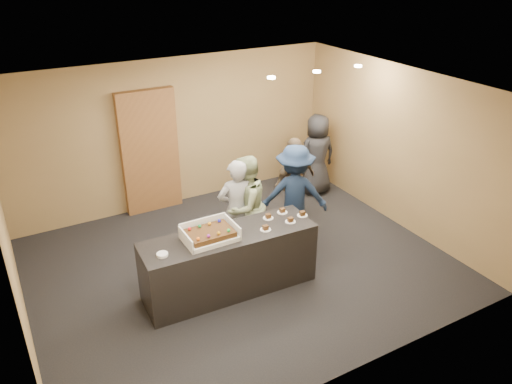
{
  "coord_description": "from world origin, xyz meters",
  "views": [
    {
      "loc": [
        -2.89,
        -5.65,
        4.35
      ],
      "look_at": [
        0.27,
        0.0,
        1.17
      ],
      "focal_mm": 35.0,
      "sensor_mm": 36.0,
      "label": 1
    }
  ],
  "objects_px": {
    "person_sage_man": "(245,206)",
    "person_dark_suit": "(317,155)",
    "serving_counter": "(229,262)",
    "plate_stack": "(162,255)",
    "storage_cabinet": "(150,152)",
    "person_navy_man": "(294,194)",
    "person_server_grey": "(236,210)",
    "cake_box": "(209,235)",
    "sheet_cake": "(210,233)",
    "person_brown_extra": "(295,181)"
  },
  "relations": [
    {
      "from": "person_sage_man",
      "to": "person_brown_extra",
      "type": "xyz_separation_m",
      "value": [
        1.2,
        0.47,
        -0.03
      ]
    },
    {
      "from": "person_brown_extra",
      "to": "person_dark_suit",
      "type": "xyz_separation_m",
      "value": [
        1.0,
        0.76,
        0.02
      ]
    },
    {
      "from": "person_navy_man",
      "to": "person_brown_extra",
      "type": "xyz_separation_m",
      "value": [
        0.35,
        0.52,
        -0.05
      ]
    },
    {
      "from": "storage_cabinet",
      "to": "plate_stack",
      "type": "height_order",
      "value": "storage_cabinet"
    },
    {
      "from": "plate_stack",
      "to": "cake_box",
      "type": "bearing_deg",
      "value": 7.54
    },
    {
      "from": "storage_cabinet",
      "to": "plate_stack",
      "type": "xyz_separation_m",
      "value": [
        -0.83,
        -2.93,
        -0.19
      ]
    },
    {
      "from": "sheet_cake",
      "to": "person_brown_extra",
      "type": "distance_m",
      "value": 2.47
    },
    {
      "from": "person_brown_extra",
      "to": "person_dark_suit",
      "type": "height_order",
      "value": "person_dark_suit"
    },
    {
      "from": "person_server_grey",
      "to": "person_sage_man",
      "type": "height_order",
      "value": "person_sage_man"
    },
    {
      "from": "person_brown_extra",
      "to": "plate_stack",
      "type": "bearing_deg",
      "value": 12.71
    },
    {
      "from": "sheet_cake",
      "to": "person_sage_man",
      "type": "xyz_separation_m",
      "value": [
        0.93,
        0.75,
        -0.19
      ]
    },
    {
      "from": "storage_cabinet",
      "to": "person_sage_man",
      "type": "relative_size",
      "value": 1.38
    },
    {
      "from": "serving_counter",
      "to": "plate_stack",
      "type": "relative_size",
      "value": 16.61
    },
    {
      "from": "storage_cabinet",
      "to": "sheet_cake",
      "type": "xyz_separation_m",
      "value": [
        -0.15,
        -2.87,
        -0.12
      ]
    },
    {
      "from": "person_server_grey",
      "to": "person_navy_man",
      "type": "xyz_separation_m",
      "value": [
        1.02,
        -0.03,
        0.02
      ]
    },
    {
      "from": "serving_counter",
      "to": "person_brown_extra",
      "type": "relative_size",
      "value": 1.55
    },
    {
      "from": "person_brown_extra",
      "to": "person_dark_suit",
      "type": "bearing_deg",
      "value": -154.86
    },
    {
      "from": "plate_stack",
      "to": "person_dark_suit",
      "type": "bearing_deg",
      "value": 28.18
    },
    {
      "from": "plate_stack",
      "to": "person_dark_suit",
      "type": "distance_m",
      "value": 4.33
    },
    {
      "from": "plate_stack",
      "to": "person_server_grey",
      "type": "height_order",
      "value": "person_server_grey"
    },
    {
      "from": "cake_box",
      "to": "serving_counter",
      "type": "bearing_deg",
      "value": -5.4
    },
    {
      "from": "storage_cabinet",
      "to": "sheet_cake",
      "type": "bearing_deg",
      "value": -93.01
    },
    {
      "from": "person_dark_suit",
      "to": "person_server_grey",
      "type": "bearing_deg",
      "value": 32.19
    },
    {
      "from": "serving_counter",
      "to": "person_navy_man",
      "type": "distance_m",
      "value": 1.71
    },
    {
      "from": "serving_counter",
      "to": "person_server_grey",
      "type": "xyz_separation_m",
      "value": [
        0.49,
        0.73,
        0.35
      ]
    },
    {
      "from": "person_sage_man",
      "to": "cake_box",
      "type": "bearing_deg",
      "value": 10.7
    },
    {
      "from": "plate_stack",
      "to": "person_sage_man",
      "type": "bearing_deg",
      "value": 26.88
    },
    {
      "from": "plate_stack",
      "to": "person_navy_man",
      "type": "relative_size",
      "value": 0.09
    },
    {
      "from": "person_sage_man",
      "to": "person_dark_suit",
      "type": "bearing_deg",
      "value": -178.25
    },
    {
      "from": "plate_stack",
      "to": "person_dark_suit",
      "type": "xyz_separation_m",
      "value": [
        3.82,
        2.04,
        -0.13
      ]
    },
    {
      "from": "storage_cabinet",
      "to": "person_navy_man",
      "type": "xyz_separation_m",
      "value": [
        1.63,
        -2.17,
        -0.29
      ]
    },
    {
      "from": "serving_counter",
      "to": "sheet_cake",
      "type": "relative_size",
      "value": 4.05
    },
    {
      "from": "serving_counter",
      "to": "person_navy_man",
      "type": "height_order",
      "value": "person_navy_man"
    },
    {
      "from": "sheet_cake",
      "to": "person_navy_man",
      "type": "distance_m",
      "value": 1.92
    },
    {
      "from": "person_brown_extra",
      "to": "sheet_cake",
      "type": "bearing_deg",
      "value": 17.97
    },
    {
      "from": "serving_counter",
      "to": "person_sage_man",
      "type": "distance_m",
      "value": 1.06
    },
    {
      "from": "serving_counter",
      "to": "person_sage_man",
      "type": "xyz_separation_m",
      "value": [
        0.65,
        0.75,
        0.36
      ]
    },
    {
      "from": "storage_cabinet",
      "to": "person_server_grey",
      "type": "xyz_separation_m",
      "value": [
        0.61,
        -2.13,
        -0.31
      ]
    },
    {
      "from": "cake_box",
      "to": "person_brown_extra",
      "type": "xyz_separation_m",
      "value": [
        2.13,
        1.2,
        -0.17
      ]
    },
    {
      "from": "cake_box",
      "to": "person_server_grey",
      "type": "distance_m",
      "value": 1.05
    },
    {
      "from": "cake_box",
      "to": "sheet_cake",
      "type": "bearing_deg",
      "value": -90.94
    },
    {
      "from": "person_sage_man",
      "to": "person_navy_man",
      "type": "xyz_separation_m",
      "value": [
        0.86,
        -0.05,
        0.02
      ]
    },
    {
      "from": "storage_cabinet",
      "to": "person_brown_extra",
      "type": "distance_m",
      "value": 2.59
    },
    {
      "from": "storage_cabinet",
      "to": "person_navy_man",
      "type": "bearing_deg",
      "value": -52.98
    },
    {
      "from": "person_sage_man",
      "to": "person_dark_suit",
      "type": "xyz_separation_m",
      "value": [
        2.21,
        1.23,
        -0.02
      ]
    },
    {
      "from": "storage_cabinet",
      "to": "person_navy_man",
      "type": "relative_size",
      "value": 1.35
    },
    {
      "from": "sheet_cake",
      "to": "storage_cabinet",
      "type": "bearing_deg",
      "value": 86.99
    },
    {
      "from": "person_sage_man",
      "to": "person_dark_suit",
      "type": "distance_m",
      "value": 2.53
    },
    {
      "from": "cake_box",
      "to": "person_dark_suit",
      "type": "relative_size",
      "value": 0.44
    },
    {
      "from": "person_server_grey",
      "to": "sheet_cake",
      "type": "bearing_deg",
      "value": 51.74
    }
  ]
}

